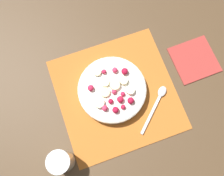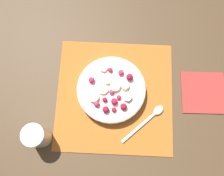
{
  "view_description": "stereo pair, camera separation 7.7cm",
  "coord_description": "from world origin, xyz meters",
  "px_view_note": "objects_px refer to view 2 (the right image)",
  "views": [
    {
      "loc": [
        -0.17,
        0.08,
        0.79
      ],
      "look_at": [
        0.01,
        0.01,
        0.05
      ],
      "focal_mm": 40.0,
      "sensor_mm": 36.0,
      "label": 1
    },
    {
      "loc": [
        -0.18,
        0.0,
        0.79
      ],
      "look_at": [
        0.01,
        0.01,
        0.05
      ],
      "focal_mm": 40.0,
      "sensor_mm": 36.0,
      "label": 2
    }
  ],
  "objects_px": {
    "fruit_bowl": "(112,90)",
    "napkin": "(204,92)",
    "spoon": "(151,117)",
    "drinking_glass": "(38,136)"
  },
  "relations": [
    {
      "from": "fruit_bowl",
      "to": "napkin",
      "type": "bearing_deg",
      "value": -87.88
    },
    {
      "from": "spoon",
      "to": "fruit_bowl",
      "type": "bearing_deg",
      "value": 105.59
    },
    {
      "from": "fruit_bowl",
      "to": "drinking_glass",
      "type": "distance_m",
      "value": 0.26
    },
    {
      "from": "fruit_bowl",
      "to": "spoon",
      "type": "bearing_deg",
      "value": -121.69
    },
    {
      "from": "fruit_bowl",
      "to": "napkin",
      "type": "height_order",
      "value": "fruit_bowl"
    },
    {
      "from": "drinking_glass",
      "to": "napkin",
      "type": "bearing_deg",
      "value": -71.84
    },
    {
      "from": "spoon",
      "to": "napkin",
      "type": "xyz_separation_m",
      "value": [
        0.09,
        -0.17,
        -0.01
      ]
    },
    {
      "from": "spoon",
      "to": "drinking_glass",
      "type": "height_order",
      "value": "drinking_glass"
    },
    {
      "from": "drinking_glass",
      "to": "napkin",
      "type": "xyz_separation_m",
      "value": [
        0.17,
        -0.51,
        -0.05
      ]
    },
    {
      "from": "spoon",
      "to": "drinking_glass",
      "type": "bearing_deg",
      "value": 150.22
    }
  ]
}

